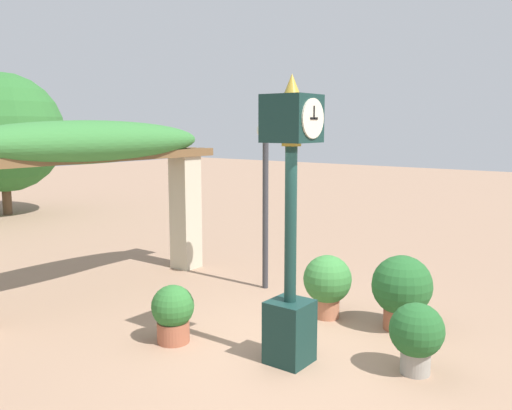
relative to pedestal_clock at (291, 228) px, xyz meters
name	(u,v)px	position (x,y,z in m)	size (l,w,h in m)	color
ground_plane	(292,351)	(0.29, 0.15, -1.63)	(60.00, 60.00, 0.00)	#9E7A60
pedestal_clock	(291,228)	(0.00, 0.00, 0.00)	(0.53, 0.58, 3.37)	#14332D
pergola	(92,160)	(0.29, 4.05, 0.61)	(5.30, 1.05, 2.88)	#BCB299
potted_plant_near_left	(417,334)	(0.61, -1.31, -1.16)	(0.62, 0.62, 0.82)	gray
potted_plant_near_right	(327,282)	(1.60, 0.40, -1.10)	(0.71, 0.71, 0.93)	#B26B4C
potted_plant_far_left	(402,289)	(1.81, -0.65, -1.06)	(0.83, 0.83, 1.04)	#9E563D
potted_plant_far_right	(173,312)	(-0.41, 1.54, -1.22)	(0.56, 0.56, 0.76)	#9E563D
lamp_post	(266,172)	(2.24, 1.98, 0.40)	(0.30, 0.30, 2.87)	#333338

